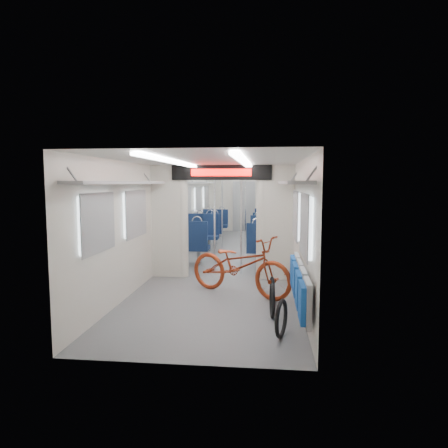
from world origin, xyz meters
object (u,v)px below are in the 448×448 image
Objects in this scene: bike_hoop_a at (281,320)px; seat_bay_far_left at (212,224)px; stanchion_near_left at (215,219)px; seat_bay_far_right at (267,224)px; stanchion_near_right at (241,220)px; flip_bench at (299,284)px; stanchion_far_left at (222,210)px; bicycle at (240,265)px; bike_hoop_c at (272,292)px; bike_hoop_b at (272,302)px; stanchion_far_right at (246,209)px; seat_bay_near_right at (267,238)px; seat_bay_near_left at (196,235)px.

seat_bay_far_left reaches higher than bike_hoop_a.
bike_hoop_a is at bearing -70.26° from stanchion_near_left.
stanchion_near_right reaches higher than seat_bay_far_right.
stanchion_far_left is at bearing 105.45° from flip_bench.
stanchion_far_left reaches higher than bicycle.
seat_bay_far_right is (-0.07, 7.32, 0.35)m from bike_hoop_c.
stanchion_far_right is (-0.73, 6.40, 0.92)m from bike_hoop_b.
seat_bay_near_right reaches higher than seat_bay_far_right.
flip_bench is 0.92× the size of stanchion_far_left.
stanchion_far_left reaches higher than seat_bay_near_left.
stanchion_near_left is at bearing 162.43° from stanchion_near_right.
stanchion_far_right reaches higher than bike_hoop_a.
bike_hoop_a is 7.04m from stanchion_far_left.
seat_bay_near_right is 3.62m from seat_bay_far_right.
bicycle is 0.87× the size of stanchion_far_left.
flip_bench is at bearing -84.88° from seat_bay_near_right.
seat_bay_far_right reaches higher than bicycle.
bicycle is at bearing -77.93° from seat_bay_far_left.
flip_bench is at bearing -87.11° from seat_bay_far_right.
bicycle is 0.85× the size of seat_bay_near_left.
seat_bay_near_left is 1.03× the size of seat_bay_near_right.
stanchion_near_left is at bearing -98.17° from stanchion_far_right.
stanchion_far_left is at bearing -154.39° from stanchion_far_right.
seat_bay_far_right is (-0.06, 8.00, 0.32)m from bike_hoop_b.
stanchion_far_left is (-0.18, 3.12, 0.00)m from stanchion_near_left.
stanchion_far_right reaches higher than bike_hoop_c.
bike_hoop_b is 4.40m from seat_bay_near_right.
bike_hoop_a is at bearing -78.22° from stanchion_near_right.
bike_hoop_b is 0.22× the size of stanchion_near_right.
seat_bay_far_left is (-1.94, 6.96, 0.35)m from bike_hoop_c.
seat_bay_far_left is 0.90× the size of stanchion_near_right.
seat_bay_near_left is at bearing 50.21° from bicycle.
stanchion_near_right and stanchion_far_left have the same top height.
bike_hoop_c is 0.20× the size of seat_bay_near_right.
seat_bay_far_left is at bearing 106.09° from flip_bench.
bike_hoop_b is (-0.10, 0.74, 0.00)m from bike_hoop_a.
stanchion_far_right is (1.21, -1.24, 0.61)m from seat_bay_far_left.
seat_bay_far_left is (-1.93, 7.64, 0.32)m from bike_hoop_b.
bicycle is at bearing 121.86° from flip_bench.
flip_bench is 3.66m from stanchion_near_left.
bike_hoop_b is 2.98m from stanchion_near_right.
stanchion_near_left is (-1.16, -5.05, 0.60)m from seat_bay_far_right.
seat_bay_near_left is at bearing 112.97° from bike_hoop_b.
stanchion_near_right reaches higher than bike_hoop_b.
bike_hoop_a is (0.65, -1.90, -0.30)m from bicycle.
stanchion_near_right reaches higher than seat_bay_far_left.
seat_bay_near_left is 1.12× the size of seat_bay_far_left.
seat_bay_far_right is (-0.17, 8.75, 0.33)m from bike_hoop_a.
bike_hoop_a is 0.23× the size of seat_bay_far_right.
bike_hoop_b is at bearing -89.54° from seat_bay_far_right.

